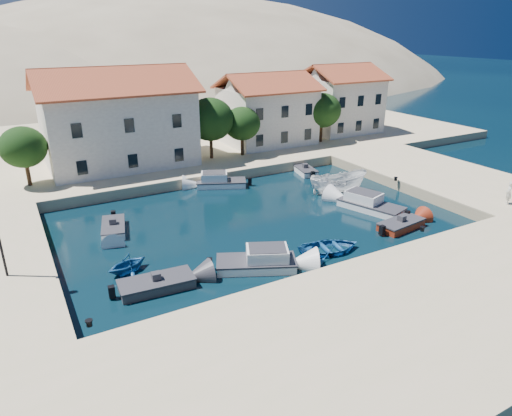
# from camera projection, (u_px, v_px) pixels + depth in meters

# --- Properties ---
(ground) EXTENTS (400.00, 400.00, 0.00)m
(ground) POSITION_uv_depth(u_px,v_px,m) (337.00, 277.00, 27.81)
(ground) COLOR black
(ground) RESTS_ON ground
(quay_south) EXTENTS (52.00, 12.00, 1.00)m
(quay_south) POSITION_uv_depth(u_px,v_px,m) (414.00, 322.00, 22.75)
(quay_south) COLOR #CCBC8B
(quay_south) RESTS_ON ground
(quay_east) EXTENTS (11.00, 20.00, 1.00)m
(quay_east) POSITION_uv_depth(u_px,v_px,m) (438.00, 176.00, 45.03)
(quay_east) COLOR #CCBC8B
(quay_east) RESTS_ON ground
(quay_north) EXTENTS (80.00, 36.00, 1.00)m
(quay_north) POSITION_uv_depth(u_px,v_px,m) (166.00, 141.00, 59.39)
(quay_north) COLOR #CCBC8B
(quay_north) RESTS_ON ground
(hills) EXTENTS (254.00, 176.00, 99.00)m
(hills) POSITION_uv_depth(u_px,v_px,m) (140.00, 154.00, 146.16)
(hills) COLOR gray
(hills) RESTS_ON ground
(building_left) EXTENTS (14.70, 9.45, 9.70)m
(building_left) POSITION_uv_depth(u_px,v_px,m) (117.00, 116.00, 45.65)
(building_left) COLOR beige
(building_left) RESTS_ON quay_north
(building_mid) EXTENTS (10.50, 8.40, 8.30)m
(building_mid) POSITION_uv_depth(u_px,v_px,m) (267.00, 108.00, 54.87)
(building_mid) COLOR beige
(building_mid) RESTS_ON quay_north
(building_right) EXTENTS (9.45, 8.40, 8.80)m
(building_right) POSITION_uv_depth(u_px,v_px,m) (340.00, 98.00, 61.03)
(building_right) COLOR beige
(building_right) RESTS_ON quay_north
(trees) EXTENTS (37.30, 5.30, 6.45)m
(trees) POSITION_uv_depth(u_px,v_px,m) (224.00, 122.00, 48.75)
(trees) COLOR #382314
(trees) RESTS_ON quay_north
(bollards) EXTENTS (29.36, 9.56, 0.30)m
(bollards) POSITION_uv_depth(u_px,v_px,m) (335.00, 228.00, 31.79)
(bollards) COLOR black
(bollards) RESTS_ON ground
(motorboat_grey_sw) EXTENTS (4.43, 2.21, 1.25)m
(motorboat_grey_sw) POSITION_uv_depth(u_px,v_px,m) (157.00, 284.00, 26.48)
(motorboat_grey_sw) COLOR #37363B
(motorboat_grey_sw) RESTS_ON ground
(cabin_cruiser_south) EXTENTS (5.42, 4.06, 1.60)m
(cabin_cruiser_south) POSITION_uv_depth(u_px,v_px,m) (256.00, 262.00, 28.66)
(cabin_cruiser_south) COLOR white
(cabin_cruiser_south) RESTS_ON ground
(rowboat_south) EXTENTS (4.73, 3.75, 0.88)m
(rowboat_south) POSITION_uv_depth(u_px,v_px,m) (329.00, 251.00, 31.00)
(rowboat_south) COLOR #19528E
(rowboat_south) RESTS_ON ground
(motorboat_red_se) EXTENTS (3.99, 2.19, 1.25)m
(motorboat_red_se) POSITION_uv_depth(u_px,v_px,m) (401.00, 225.00, 34.48)
(motorboat_red_se) COLOR maroon
(motorboat_red_se) RESTS_ON ground
(cabin_cruiser_east) EXTENTS (3.78, 5.82, 1.60)m
(cabin_cruiser_east) POSITION_uv_depth(u_px,v_px,m) (371.00, 205.00, 37.89)
(cabin_cruiser_east) COLOR white
(cabin_cruiser_east) RESTS_ON ground
(boat_east) EXTENTS (5.88, 3.33, 2.14)m
(boat_east) POSITION_uv_depth(u_px,v_px,m) (337.00, 193.00, 42.10)
(boat_east) COLOR white
(boat_east) RESTS_ON ground
(motorboat_white_ne) EXTENTS (2.30, 3.70, 1.25)m
(motorboat_white_ne) POSITION_uv_depth(u_px,v_px,m) (305.00, 171.00, 47.55)
(motorboat_white_ne) COLOR white
(motorboat_white_ne) RESTS_ON ground
(rowboat_west) EXTENTS (3.16, 2.93, 1.36)m
(rowboat_west) POSITION_uv_depth(u_px,v_px,m) (128.00, 271.00, 28.47)
(rowboat_west) COLOR #19528E
(rowboat_west) RESTS_ON ground
(motorboat_white_west) EXTENTS (2.47, 4.01, 1.25)m
(motorboat_white_west) POSITION_uv_depth(u_px,v_px,m) (114.00, 228.00, 33.95)
(motorboat_white_west) COLOR white
(motorboat_white_west) RESTS_ON ground
(cabin_cruiser_north) EXTENTS (5.09, 3.72, 1.60)m
(cabin_cruiser_north) POSITION_uv_depth(u_px,v_px,m) (221.00, 182.00, 43.55)
(cabin_cruiser_north) COLOR white
(cabin_cruiser_north) RESTS_ON ground
(pedestrian) EXTENTS (0.80, 0.78, 1.86)m
(pedestrian) POSITION_uv_depth(u_px,v_px,m) (509.00, 193.00, 36.29)
(pedestrian) COLOR silver
(pedestrian) RESTS_ON quay_east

